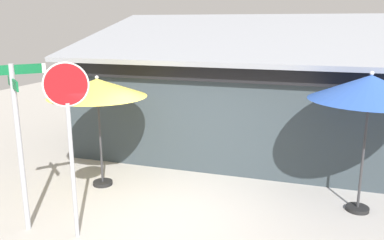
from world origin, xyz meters
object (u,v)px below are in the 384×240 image
(stop_sign, at_px, (69,121))
(patio_umbrella_royal_blue_center, at_px, (370,89))
(patio_umbrella_mustard_left, at_px, (97,89))
(street_sign_post, at_px, (18,130))

(stop_sign, xyz_separation_m, patio_umbrella_royal_blue_center, (4.71, 2.52, 0.37))
(stop_sign, height_order, patio_umbrella_mustard_left, stop_sign)
(street_sign_post, distance_m, patio_umbrella_royal_blue_center, 6.27)
(street_sign_post, height_order, patio_umbrella_royal_blue_center, street_sign_post)
(stop_sign, distance_m, patio_umbrella_royal_blue_center, 5.35)
(street_sign_post, relative_size, patio_umbrella_mustard_left, 1.18)
(patio_umbrella_royal_blue_center, bearing_deg, stop_sign, -151.89)
(street_sign_post, height_order, patio_umbrella_mustard_left, street_sign_post)
(stop_sign, xyz_separation_m, patio_umbrella_mustard_left, (-0.73, 2.12, 0.16))
(patio_umbrella_mustard_left, bearing_deg, stop_sign, -70.92)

